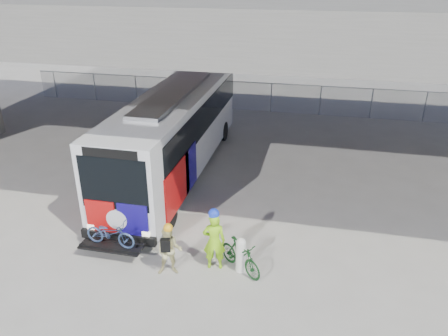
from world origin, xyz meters
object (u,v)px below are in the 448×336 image
(bollard, at_px, (241,254))
(cyclist_hivis, at_px, (214,240))
(cyclist_tan, at_px, (169,250))
(bike_parked, at_px, (240,256))
(bus, at_px, (176,127))

(bollard, relative_size, cyclist_hivis, 0.56)
(cyclist_tan, bearing_deg, bollard, 0.39)
(cyclist_hivis, distance_m, bike_parked, 0.93)
(cyclist_tan, relative_size, bike_parked, 1.00)
(bus, height_order, cyclist_tan, bus)
(bollard, xyz_separation_m, cyclist_hivis, (-0.81, 0.00, 0.37))
(bus, xyz_separation_m, cyclist_hivis, (3.24, -6.33, -1.12))
(bus, height_order, bike_parked, bus)
(bollard, relative_size, bike_parked, 0.66)
(bollard, height_order, bike_parked, bollard)
(cyclist_tan, distance_m, bike_parked, 2.12)
(bike_parked, bearing_deg, cyclist_hivis, 128.61)
(bollard, distance_m, bike_parked, 0.09)
(bollard, bearing_deg, cyclist_hivis, 180.00)
(cyclist_hivis, bearing_deg, bus, -74.81)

